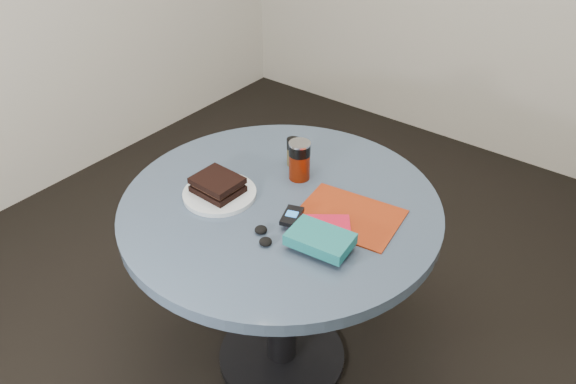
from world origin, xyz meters
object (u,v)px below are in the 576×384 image
Objects in this scene: red_book at (320,228)px; headphones at (263,236)px; soda_can at (299,160)px; mp3_player at (292,216)px; sandwich at (218,185)px; plate at (220,194)px; pepper_grinder at (293,152)px; table at (281,242)px; magazine at (349,216)px; novel at (320,239)px.

headphones is at bearing -168.89° from red_book.
soda_can is 0.25m from mp3_player.
red_book is at bearing 7.31° from sandwich.
plate is 1.74× the size of soda_can.
plate is 2.31× the size of pepper_grinder.
sandwich reaches higher than red_book.
headphones is (-0.02, -0.11, -0.02)m from mp3_player.
soda_can is 1.39× the size of headphones.
table is 9.99× the size of pepper_grinder.
table is at bearing -63.17° from pepper_grinder.
pepper_grinder is at bearing 116.83° from table.
sandwich is at bearing -174.12° from mp3_player.
headphones is (-0.14, -0.24, 0.01)m from magazine.
soda_can is at bearing 129.16° from novel.
table is 0.26m from plate.
novel is at bearing -25.80° from table.
plate is (-0.17, -0.09, 0.17)m from table.
pepper_grinder reaches higher than novel.
novel is (0.23, -0.11, 0.20)m from table.
magazine is at bearing 88.72° from novel.
pepper_grinder reaches higher than mp3_player.
red_book is at bearing 117.50° from novel.
sandwich is at bearing 162.70° from headphones.
plate is at bearing 3.58° from sandwich.
headphones reaches higher than plate.
table is at bearing -76.70° from soda_can.
pepper_grinder reaches higher than table.
sandwich is at bearing -121.28° from soda_can.
pepper_grinder is 1.05× the size of headphones.
table is 0.25m from headphones.
plate is at bearing -174.08° from mp3_player.
pepper_grinder is 0.34m from magazine.
soda_can reaches higher than novel.
pepper_grinder is (-0.07, 0.05, -0.02)m from soda_can.
novel is 0.14m from mp3_player.
red_book is (-0.03, -0.11, 0.01)m from magazine.
mp3_player is 0.11m from headphones.
magazine is 0.18m from mp3_player.
red_book is (0.35, 0.05, 0.01)m from plate.
headphones is (0.25, -0.08, -0.03)m from sandwich.
red_book is 1.81× the size of headphones.
soda_can reaches higher than table.
soda_can is (-0.03, 0.14, 0.23)m from table.
magazine is (0.24, -0.08, -0.06)m from soda_can.
red_book is at bearing -13.95° from table.
plate is 2.42× the size of headphones.
mp3_player is (-0.09, -0.02, 0.01)m from red_book.
magazine is (0.21, 0.07, 0.17)m from table.
soda_can is (0.14, 0.24, 0.03)m from sandwich.
soda_can is 0.33m from headphones.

